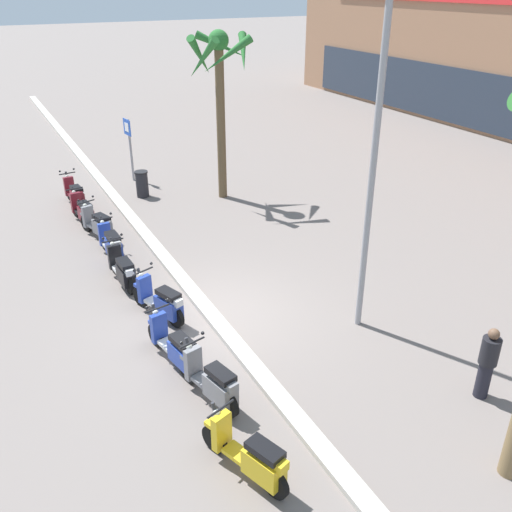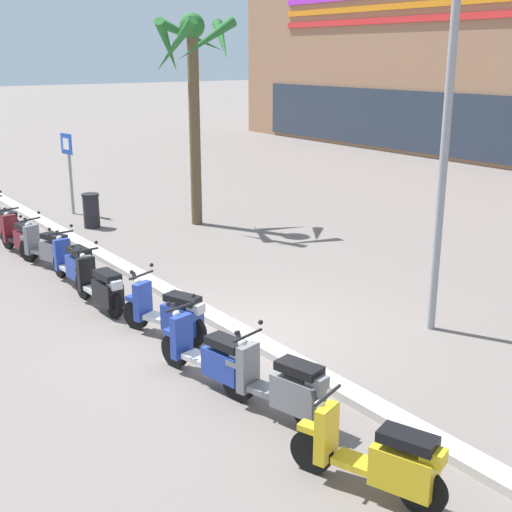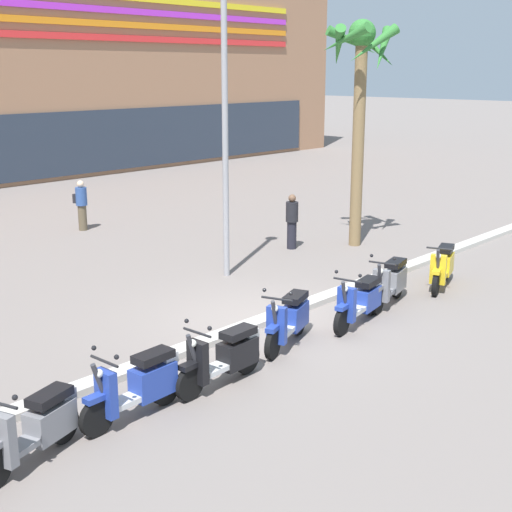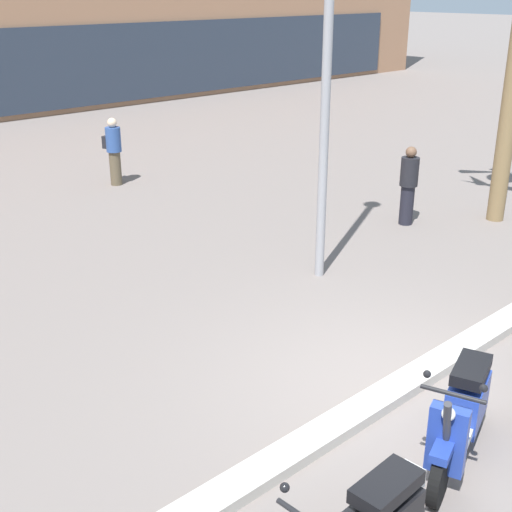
# 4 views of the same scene
# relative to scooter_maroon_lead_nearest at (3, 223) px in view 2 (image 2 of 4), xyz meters

# --- Properties ---
(ground_plane) EXTENTS (200.00, 200.00, 0.00)m
(ground_plane) POSITION_rel_scooter_maroon_lead_nearest_xyz_m (8.66, 1.50, -0.44)
(ground_plane) COLOR slate
(curb_strip) EXTENTS (60.00, 0.36, 0.12)m
(curb_strip) POSITION_rel_scooter_maroon_lead_nearest_xyz_m (8.66, 1.36, -0.38)
(curb_strip) COLOR #BCB7AD
(curb_strip) RESTS_ON ground
(scooter_maroon_lead_nearest) EXTENTS (1.86, 0.56, 1.17)m
(scooter_maroon_lead_nearest) POSITION_rel_scooter_maroon_lead_nearest_xyz_m (0.00, 0.00, 0.00)
(scooter_maroon_lead_nearest) COLOR black
(scooter_maroon_lead_nearest) RESTS_ON ground
(scooter_maroon_tail_end) EXTENTS (1.76, 0.61, 1.04)m
(scooter_maroon_tail_end) POSITION_rel_scooter_maroon_lead_nearest_xyz_m (1.67, -0.08, -0.00)
(scooter_maroon_tail_end) COLOR black
(scooter_maroon_tail_end) RESTS_ON ground
(scooter_grey_mid_rear) EXTENTS (1.68, 0.77, 1.17)m
(scooter_grey_mid_rear) POSITION_rel_scooter_maroon_lead_nearest_xyz_m (2.99, 0.09, 0.00)
(scooter_grey_mid_rear) COLOR black
(scooter_grey_mid_rear) RESTS_ON ground
(scooter_blue_mid_front) EXTENTS (1.76, 0.56, 1.17)m
(scooter_blue_mid_front) POSITION_rel_scooter_maroon_lead_nearest_xyz_m (4.61, 0.08, 0.02)
(scooter_blue_mid_front) COLOR black
(scooter_blue_mid_front) RESTS_ON ground
(scooter_black_mid_centre) EXTENTS (1.81, 0.56, 1.17)m
(scooter_black_mid_centre) POSITION_rel_scooter_maroon_lead_nearest_xyz_m (6.20, -0.03, 0.00)
(scooter_black_mid_centre) COLOR black
(scooter_black_mid_centre) RESTS_ON ground
(scooter_blue_last_in_row) EXTENTS (1.73, 0.83, 1.17)m
(scooter_blue_last_in_row) POSITION_rel_scooter_maroon_lead_nearest_xyz_m (8.16, 0.33, 0.01)
(scooter_blue_last_in_row) COLOR black
(scooter_blue_last_in_row) RESTS_ON ground
(scooter_blue_second_in_line) EXTENTS (1.85, 0.67, 1.17)m
(scooter_blue_second_in_line) POSITION_rel_scooter_maroon_lead_nearest_xyz_m (9.93, 0.02, -0.00)
(scooter_blue_second_in_line) COLOR black
(scooter_blue_second_in_line) RESTS_ON ground
(scooter_grey_gap_after_mid) EXTENTS (1.73, 0.71, 1.17)m
(scooter_grey_gap_after_mid) POSITION_rel_scooter_maroon_lead_nearest_xyz_m (11.31, 0.24, 0.02)
(scooter_grey_gap_after_mid) COLOR black
(scooter_grey_gap_after_mid) RESTS_ON ground
(scooter_yellow_far_back) EXTENTS (1.77, 0.84, 1.04)m
(scooter_yellow_far_back) POSITION_rel_scooter_maroon_lead_nearest_xyz_m (13.20, 0.07, 0.02)
(scooter_yellow_far_back) COLOR black
(scooter_yellow_far_back) RESTS_ON ground
(crossing_sign) EXTENTS (0.60, 0.15, 2.40)m
(crossing_sign) POSITION_rel_scooter_maroon_lead_nearest_xyz_m (-1.80, 2.54, 1.06)
(crossing_sign) COLOR #939399
(crossing_sign) RESTS_ON ground
(palm_tree_far_corner) EXTENTS (2.47, 2.38, 5.66)m
(palm_tree_far_corner) POSITION_rel_scooter_maroon_lead_nearest_xyz_m (1.47, 4.93, 3.82)
(palm_tree_far_corner) COLOR brown
(palm_tree_far_corner) RESTS_ON ground
(litter_bin) EXTENTS (0.48, 0.48, 0.95)m
(litter_bin) POSITION_rel_scooter_maroon_lead_nearest_xyz_m (0.12, 2.35, 0.04)
(litter_bin) COLOR #232328
(litter_bin) RESTS_ON ground
(street_lamp) EXTENTS (0.36, 0.36, 7.12)m
(street_lamp) POSITION_rel_scooter_maroon_lead_nearest_xyz_m (10.44, 4.25, 3.87)
(street_lamp) COLOR #939399
(street_lamp) RESTS_ON ground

